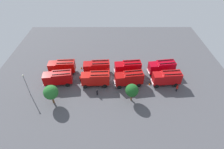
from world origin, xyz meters
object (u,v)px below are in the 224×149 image
object	(u,v)px
traffic_cone_1	(137,66)
lamppost	(26,83)
firefighter_4	(80,79)
traffic_cone_2	(81,68)
fire_truck_0	(162,67)
fire_truck_7	(58,78)
fire_truck_5	(129,78)
firefighter_2	(177,88)
firefighter_1	(97,92)
fire_truck_6	(96,78)
fire_truck_4	(167,78)
firefighter_0	(175,68)
fire_truck_3	(62,67)
traffic_cone_0	(150,84)
tree_0	(132,90)
fire_truck_2	(97,67)
tree_1	(51,92)
firefighter_3	(56,65)
fire_truck_1	(128,67)

from	to	relation	value
traffic_cone_1	lamppost	world-z (taller)	lamppost
firefighter_4	traffic_cone_2	size ratio (longest dim) A/B	2.59
fire_truck_0	fire_truck_7	xyz separation A→B (m)	(27.08, 4.48, 0.00)
fire_truck_5	firefighter_2	xyz separation A→B (m)	(-11.62, 2.42, -1.11)
fire_truck_0	firefighter_1	xyz separation A→B (m)	(17.05, 8.36, -1.14)
fire_truck_0	fire_truck_6	xyz separation A→B (m)	(17.59, 4.75, 0.00)
fire_truck_4	traffic_cone_1	xyz separation A→B (m)	(6.57, -7.27, -1.81)
firefighter_0	fire_truck_3	bearing A→B (deg)	-177.31
fire_truck_0	traffic_cone_0	size ratio (longest dim) A/B	12.43
tree_0	traffic_cone_0	xyz separation A→B (m)	(-5.20, -5.32, -2.83)
fire_truck_7	firefighter_2	world-z (taller)	fire_truck_7
fire_truck_0	lamppost	distance (m)	34.36
fire_truck_2	fire_truck_6	xyz separation A→B (m)	(-0.00, 4.70, 0.00)
traffic_cone_2	firefighter_4	bearing A→B (deg)	95.32
fire_truck_5	firefighter_1	world-z (taller)	fire_truck_5
fire_truck_3	fire_truck_4	distance (m)	27.75
fire_truck_6	lamppost	bearing A→B (deg)	9.72
fire_truck_4	traffic_cone_2	size ratio (longest dim) A/B	11.83
fire_truck_6	tree_0	size ratio (longest dim) A/B	1.57
tree_1	firefighter_3	bearing A→B (deg)	-79.85
firefighter_1	fire_truck_5	bearing A→B (deg)	-110.92
traffic_cone_1	firefighter_2	bearing A→B (deg)	131.45
fire_truck_1	fire_truck_6	size ratio (longest dim) A/B	1.01
fire_truck_3	fire_truck_2	bearing A→B (deg)	175.37
fire_truck_0	tree_1	xyz separation A→B (m)	(26.92, 10.92, 1.25)
firefighter_0	tree_1	xyz separation A→B (m)	(31.02, 12.23, 2.47)
fire_truck_6	fire_truck_3	bearing A→B (deg)	-30.25
firefighter_4	fire_truck_4	bearing A→B (deg)	31.50
fire_truck_3	traffic_cone_2	world-z (taller)	fire_truck_3
firefighter_4	traffic_cone_1	distance (m)	16.67
traffic_cone_1	firefighter_4	bearing A→B (deg)	21.40
firefighter_4	traffic_cone_2	world-z (taller)	firefighter_4
fire_truck_3	fire_truck_4	xyz separation A→B (m)	(-27.35, 4.73, 0.00)
fire_truck_3	fire_truck_5	bearing A→B (deg)	161.71
fire_truck_2	firefighter_1	size ratio (longest dim) A/B	4.09
fire_truck_1	traffic_cone_0	xyz separation A→B (m)	(-5.36, 4.59, -1.85)
tree_1	lamppost	world-z (taller)	lamppost
fire_truck_1	firefighter_2	xyz separation A→B (m)	(-11.60, 6.93, -1.11)
fire_truck_1	lamppost	distance (m)	25.50
fire_truck_2	tree_1	distance (m)	14.38
firefighter_0	firefighter_1	world-z (taller)	firefighter_1
firefighter_1	traffic_cone_1	xyz separation A→B (m)	(-10.78, -11.12, -0.67)
fire_truck_4	firefighter_2	bearing A→B (deg)	125.26
firefighter_0	fire_truck_6	bearing A→B (deg)	-163.71
firefighter_0	traffic_cone_1	distance (m)	10.48
fire_truck_0	tree_0	world-z (taller)	tree_0
fire_truck_1	firefighter_3	xyz separation A→B (m)	(20.17, -2.74, -1.13)
fire_truck_1	fire_truck_7	xyz separation A→B (m)	(17.91, 4.33, 0.00)
fire_truck_4	fire_truck_6	size ratio (longest dim) A/B	1.01
fire_truck_2	fire_truck_4	xyz separation A→B (m)	(-17.90, 4.46, 0.00)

